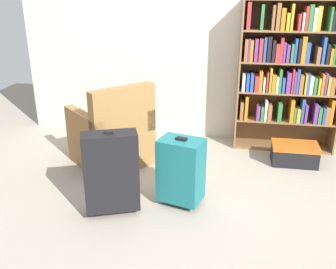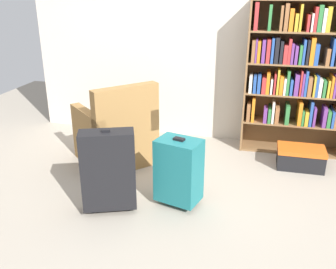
% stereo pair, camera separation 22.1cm
% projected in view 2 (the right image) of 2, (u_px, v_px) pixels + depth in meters
% --- Properties ---
extents(ground_plane, '(7.76, 7.76, 0.00)m').
position_uv_depth(ground_plane, '(177.00, 202.00, 3.36)').
color(ground_plane, '#9E9384').
extents(back_wall, '(4.43, 0.10, 2.60)m').
position_uv_depth(back_wall, '(209.00, 33.00, 4.41)').
color(back_wall, beige).
rests_on(back_wall, ground).
extents(bookshelf, '(1.14, 0.34, 1.69)m').
position_uv_depth(bookshelf, '(298.00, 72.00, 4.11)').
color(bookshelf, brown).
rests_on(bookshelf, ground).
extents(armchair, '(0.99, 0.99, 0.90)m').
position_uv_depth(armchair, '(117.00, 134.00, 4.04)').
color(armchair, olive).
rests_on(armchair, ground).
extents(mug, '(0.12, 0.08, 0.10)m').
position_uv_depth(mug, '(171.00, 161.00, 4.05)').
color(mug, white).
rests_on(mug, ground).
extents(storage_box, '(0.49, 0.31, 0.23)m').
position_uv_depth(storage_box, '(301.00, 157.00, 3.97)').
color(storage_box, black).
rests_on(storage_box, ground).
extents(suitcase_teal, '(0.42, 0.35, 0.63)m').
position_uv_depth(suitcase_teal, '(179.00, 170.00, 3.22)').
color(suitcase_teal, '#19666B').
rests_on(suitcase_teal, ground).
extents(suitcase_black, '(0.48, 0.33, 0.75)m').
position_uv_depth(suitcase_black, '(108.00, 170.00, 3.09)').
color(suitcase_black, black).
rests_on(suitcase_black, ground).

